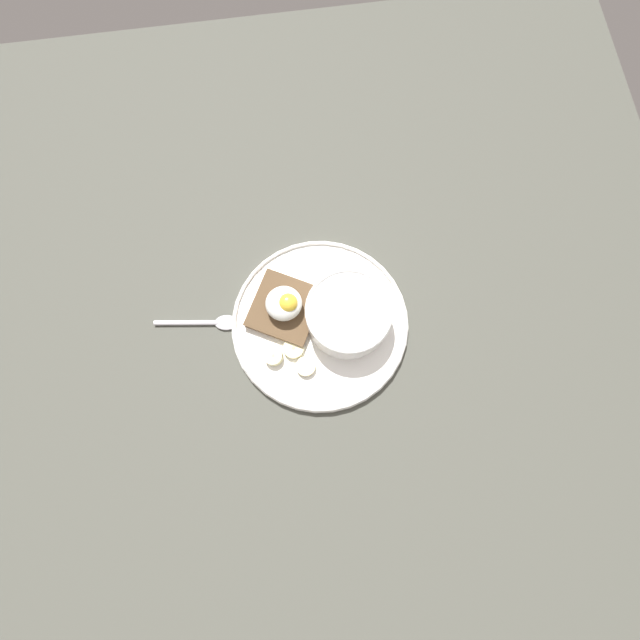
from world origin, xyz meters
TOP-DOWN VIEW (x-y plane):
  - ground_plane at (0.00, 0.00)cm, footprint 120.00×120.00cm
  - plate at (0.00, 0.00)cm, footprint 27.11×27.11cm
  - oatmeal_bowl at (4.21, 0.06)cm, footprint 12.75×12.75cm
  - toast_slice at (-5.02, 2.91)cm, footprint 13.11×13.11cm
  - poached_egg at (-4.89, 2.85)cm, footprint 5.46×5.37cm
  - banana_slice_front at (-3.03, -6.43)cm, footprint 3.41×3.44cm
  - banana_slice_left at (-7.57, -4.32)cm, footprint 3.60×3.53cm
  - banana_slice_back at (-4.50, -3.46)cm, footprint 4.18×4.17cm
  - spoon at (-17.29, 2.63)cm, footprint 13.05×3.30cm

SIDE VIEW (x-z plane):
  - ground_plane at x=0.00cm, z-range 0.00..2.00cm
  - spoon at x=-17.29cm, z-range 2.00..2.80cm
  - plate at x=0.00cm, z-range 2.00..3.60cm
  - banana_slice_front at x=-3.03cm, z-range 2.97..4.11cm
  - banana_slice_back at x=-4.50cm, z-range 2.97..4.12cm
  - banana_slice_left at x=-7.57cm, z-range 2.94..4.58cm
  - toast_slice at x=-5.02cm, z-range 3.09..4.65cm
  - oatmeal_bowl at x=4.21cm, z-range 2.99..8.57cm
  - poached_egg at x=-4.89cm, z-range 4.38..8.57cm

